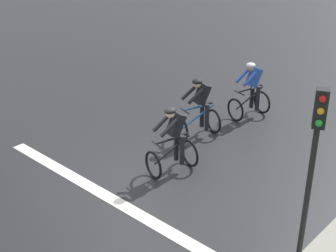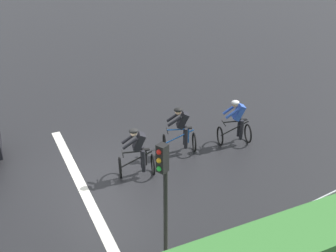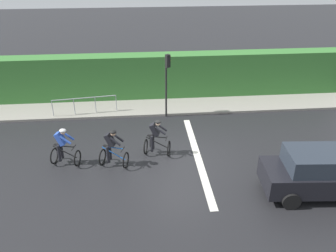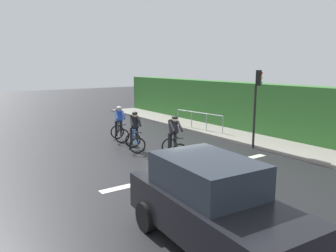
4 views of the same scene
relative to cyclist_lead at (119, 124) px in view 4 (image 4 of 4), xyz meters
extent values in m
plane|color=black|center=(0.07, -4.81, -0.80)|extent=(80.00, 80.00, 0.00)
cube|color=gray|center=(5.54, -2.81, -0.74)|extent=(2.80, 24.94, 0.12)
cube|color=gray|center=(6.44, -2.81, -0.50)|extent=(0.44, 24.94, 0.60)
cube|color=#387533|center=(6.74, -2.81, 0.51)|extent=(1.10, 24.94, 2.62)
cube|color=silver|center=(0.07, -5.58, -0.79)|extent=(7.00, 0.30, 0.01)
torus|color=black|center=(-0.14, -0.53, -0.46)|extent=(0.67, 0.23, 0.68)
torus|color=black|center=(0.12, 0.46, -0.46)|extent=(0.67, 0.23, 0.68)
cylinder|color=black|center=(-0.01, -0.04, -0.21)|extent=(0.29, 0.97, 0.51)
cylinder|color=black|center=(0.07, 0.26, -0.18)|extent=(0.04, 0.04, 0.55)
cylinder|color=black|center=(-0.02, -0.09, 0.07)|extent=(0.22, 0.70, 0.04)
cube|color=black|center=(0.07, 0.26, 0.11)|extent=(0.15, 0.24, 0.04)
cylinder|color=black|center=(-0.11, -0.43, 0.04)|extent=(0.41, 0.14, 0.03)
cube|color=#2D51B7|center=(0.02, 0.06, 0.41)|extent=(0.39, 0.47, 0.57)
sphere|color=tan|center=(-0.02, -0.09, 0.72)|extent=(0.20, 0.20, 0.20)
ellipsoid|color=silver|center=(-0.02, -0.09, 0.79)|extent=(0.30, 0.33, 0.14)
cylinder|color=black|center=(0.16, 0.13, -0.23)|extent=(0.12, 0.12, 0.74)
cylinder|color=black|center=(-0.08, 0.19, -0.23)|extent=(0.12, 0.12, 0.74)
cylinder|color=#2D51B7|center=(0.10, -0.26, 0.47)|extent=(0.21, 0.48, 0.37)
cylinder|color=#2D51B7|center=(-0.21, -0.18, 0.47)|extent=(0.21, 0.48, 0.37)
torus|color=black|center=(-0.47, -2.51, -0.46)|extent=(0.66, 0.28, 0.68)
torus|color=black|center=(-0.14, -1.55, -0.46)|extent=(0.66, 0.28, 0.68)
cylinder|color=#1E59B2|center=(-0.30, -2.03, -0.21)|extent=(0.36, 0.95, 0.51)
cylinder|color=#1E59B2|center=(-0.20, -1.74, -0.18)|extent=(0.04, 0.04, 0.55)
cylinder|color=#1E59B2|center=(-0.32, -2.08, 0.07)|extent=(0.27, 0.69, 0.04)
cube|color=black|center=(-0.20, -1.74, 0.11)|extent=(0.17, 0.24, 0.04)
cylinder|color=black|center=(-0.43, -2.42, 0.04)|extent=(0.41, 0.17, 0.03)
cube|color=black|center=(-0.27, -1.93, 0.41)|extent=(0.42, 0.48, 0.57)
sphere|color=tan|center=(-0.32, -2.08, 0.72)|extent=(0.20, 0.20, 0.20)
ellipsoid|color=black|center=(-0.32, -2.08, 0.79)|extent=(0.32, 0.34, 0.14)
cylinder|color=black|center=(-0.12, -1.88, -0.23)|extent=(0.12, 0.12, 0.74)
cylinder|color=black|center=(-0.35, -1.80, -0.23)|extent=(0.12, 0.12, 0.74)
cylinder|color=black|center=(-0.21, -2.26, 0.47)|extent=(0.24, 0.48, 0.37)
cylinder|color=black|center=(-0.51, -2.15, 0.47)|extent=(0.24, 0.48, 0.37)
torus|color=black|center=(0.28, -4.34, -0.46)|extent=(0.67, 0.23, 0.68)
torus|color=black|center=(0.53, -3.36, -0.46)|extent=(0.67, 0.23, 0.68)
cylinder|color=black|center=(0.41, -3.85, -0.21)|extent=(0.29, 0.97, 0.51)
cylinder|color=black|center=(0.48, -3.56, -0.18)|extent=(0.04, 0.04, 0.55)
cylinder|color=black|center=(0.39, -3.90, 0.07)|extent=(0.22, 0.70, 0.04)
cube|color=black|center=(0.48, -3.56, 0.11)|extent=(0.15, 0.24, 0.04)
cylinder|color=black|center=(0.30, -4.25, 0.04)|extent=(0.41, 0.14, 0.03)
cube|color=black|center=(0.43, -3.75, 0.41)|extent=(0.39, 0.47, 0.57)
sphere|color=beige|center=(0.39, -3.90, 0.72)|extent=(0.20, 0.20, 0.20)
ellipsoid|color=black|center=(0.39, -3.90, 0.79)|extent=(0.30, 0.33, 0.14)
cylinder|color=black|center=(0.57, -3.68, -0.23)|extent=(0.12, 0.12, 0.74)
cylinder|color=black|center=(0.34, -3.62, -0.23)|extent=(0.12, 0.12, 0.74)
cylinder|color=black|center=(0.52, -4.07, 0.47)|extent=(0.21, 0.48, 0.37)
cylinder|color=black|center=(0.21, -3.99, 0.47)|extent=(0.21, 0.48, 0.37)
cube|color=black|center=(-2.76, -9.54, -0.10)|extent=(1.99, 4.21, 0.80)
cube|color=#262D38|center=(-2.75, -9.29, 0.63)|extent=(1.64, 2.23, 0.66)
cylinder|color=black|center=(-2.02, -10.87, -0.48)|extent=(0.27, 0.65, 0.64)
cylinder|color=black|center=(-1.84, -8.34, -0.48)|extent=(0.27, 0.65, 0.64)
cylinder|color=black|center=(-3.50, -8.22, -0.48)|extent=(0.27, 0.65, 0.64)
cube|color=#EAEACC|center=(-2.40, -11.58, 0.00)|extent=(0.29, 0.10, 0.16)
cylinder|color=black|center=(4.13, -4.56, 0.55)|extent=(0.10, 0.10, 2.70)
cube|color=black|center=(4.17, -4.65, 2.22)|extent=(0.27, 0.27, 0.64)
sphere|color=red|center=(4.22, -4.75, 2.42)|extent=(0.11, 0.11, 0.11)
sphere|color=orange|center=(4.22, -4.75, 2.22)|extent=(0.11, 0.11, 0.11)
sphere|color=green|center=(4.22, -4.75, 2.02)|extent=(0.11, 0.11, 0.11)
cylinder|color=#999EA3|center=(4.64, -0.29, 0.20)|extent=(0.47, 3.27, 0.05)
cylinder|color=#999EA3|center=(4.85, -1.93, -0.30)|extent=(0.04, 0.04, 1.00)
cylinder|color=#999EA3|center=(4.71, -0.84, -0.30)|extent=(0.04, 0.04, 1.00)
cylinder|color=#999EA3|center=(4.57, 0.25, -0.30)|extent=(0.04, 0.04, 1.00)
cylinder|color=#999EA3|center=(4.44, 1.34, -0.30)|extent=(0.04, 0.04, 1.00)
camera|label=1|loc=(7.09, -11.33, 5.28)|focal=52.83mm
camera|label=2|loc=(11.08, -7.73, 7.04)|focal=46.73mm
camera|label=3|loc=(-12.46, -3.15, 7.37)|focal=37.22mm
camera|label=4|loc=(-6.98, -14.01, 2.76)|focal=35.72mm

